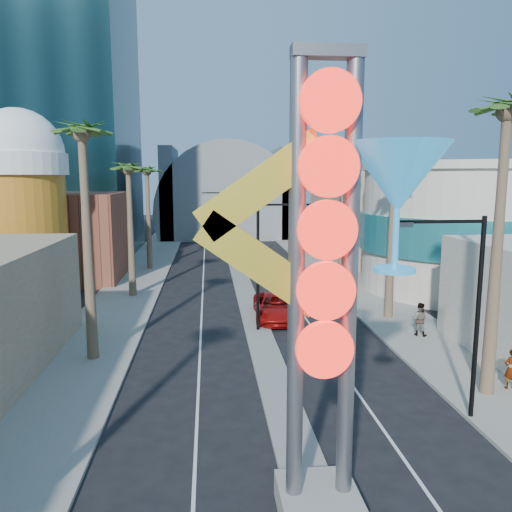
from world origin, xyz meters
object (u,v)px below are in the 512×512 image
(neon_sign, at_px, (355,259))
(pedestrian_b, at_px, (420,319))
(red_pickup, at_px, (275,307))
(pedestrian_a, at_px, (511,369))

(neon_sign, xyz_separation_m, pedestrian_b, (8.58, 15.01, -6.17))
(neon_sign, bearing_deg, pedestrian_b, 60.24)
(red_pickup, height_order, pedestrian_a, pedestrian_a)
(neon_sign, relative_size, pedestrian_a, 6.94)
(neon_sign, distance_m, red_pickup, 20.79)
(neon_sign, distance_m, pedestrian_a, 13.49)
(red_pickup, relative_size, pedestrian_b, 3.03)
(neon_sign, bearing_deg, pedestrian_a, 37.83)
(red_pickup, distance_m, pedestrian_b, 9.26)
(pedestrian_b, bearing_deg, red_pickup, 3.01)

